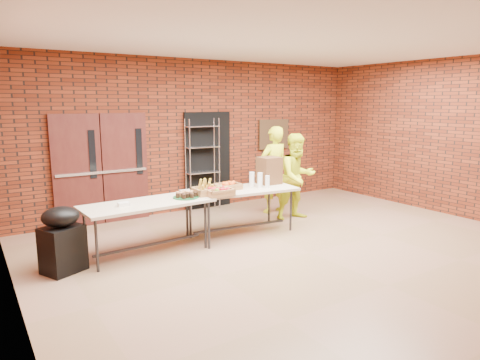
# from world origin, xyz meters

# --- Properties ---
(room) EXTENTS (8.08, 7.08, 3.28)m
(room) POSITION_xyz_m (0.00, 0.00, 1.60)
(room) COLOR #8E6E4C
(room) RESTS_ON ground
(double_doors) EXTENTS (1.78, 0.12, 2.10)m
(double_doors) POSITION_xyz_m (-2.20, 3.44, 1.05)
(double_doors) COLOR #4B1D15
(double_doors) RESTS_ON room
(dark_doorway) EXTENTS (1.10, 0.06, 2.10)m
(dark_doorway) POSITION_xyz_m (0.10, 3.46, 1.05)
(dark_doorway) COLOR black
(dark_doorway) RESTS_ON room
(bronze_plaque) EXTENTS (0.85, 0.04, 0.70)m
(bronze_plaque) POSITION_xyz_m (1.90, 3.45, 1.55)
(bronze_plaque) COLOR #422F1A
(bronze_plaque) RESTS_ON room
(wire_rack) EXTENTS (0.74, 0.31, 1.97)m
(wire_rack) POSITION_xyz_m (-0.10, 3.32, 0.98)
(wire_rack) COLOR silver
(wire_rack) RESTS_ON room
(table_left) EXTENTS (2.00, 0.93, 0.81)m
(table_left) POSITION_xyz_m (-2.10, 1.35, 0.74)
(table_left) COLOR beige
(table_left) RESTS_ON room
(table_right) EXTENTS (2.05, 1.04, 0.81)m
(table_right) POSITION_xyz_m (-0.38, 1.41, 0.74)
(table_right) COLOR beige
(table_right) RESTS_ON room
(basket_bananas) EXTENTS (0.47, 0.37, 0.15)m
(basket_bananas) POSITION_xyz_m (-1.06, 1.34, 0.87)
(basket_bananas) COLOR #AC8045
(basket_bananas) RESTS_ON table_right
(basket_oranges) EXTENTS (0.41, 0.32, 0.13)m
(basket_oranges) POSITION_xyz_m (-0.57, 1.50, 0.87)
(basket_oranges) COLOR #AC8045
(basket_oranges) RESTS_ON table_right
(basket_apples) EXTENTS (0.44, 0.34, 0.14)m
(basket_apples) POSITION_xyz_m (-0.95, 1.18, 0.87)
(basket_apples) COLOR #AC8045
(basket_apples) RESTS_ON table_right
(muffin_tray) EXTENTS (0.42, 0.42, 0.10)m
(muffin_tray) POSITION_xyz_m (-1.47, 1.31, 0.85)
(muffin_tray) COLOR #155025
(muffin_tray) RESTS_ON table_left
(napkin_box) EXTENTS (0.16, 0.11, 0.05)m
(napkin_box) POSITION_xyz_m (-2.48, 1.32, 0.83)
(napkin_box) COLOR white
(napkin_box) RESTS_ON table_left
(coffee_dispenser) EXTENTS (0.38, 0.34, 0.50)m
(coffee_dispenser) POSITION_xyz_m (0.33, 1.53, 1.06)
(coffee_dispenser) COLOR #53361C
(coffee_dispenser) RESTS_ON table_right
(cup_stack_front) EXTENTS (0.09, 0.09, 0.26)m
(cup_stack_front) POSITION_xyz_m (-0.02, 1.33, 0.94)
(cup_stack_front) COLOR white
(cup_stack_front) RESTS_ON table_right
(cup_stack_mid) EXTENTS (0.07, 0.07, 0.22)m
(cup_stack_mid) POSITION_xyz_m (0.06, 1.22, 0.92)
(cup_stack_mid) COLOR white
(cup_stack_mid) RESTS_ON table_right
(cup_stack_back) EXTENTS (0.09, 0.09, 0.27)m
(cup_stack_back) POSITION_xyz_m (-0.10, 1.46, 0.94)
(cup_stack_back) COLOR white
(cup_stack_back) RESTS_ON table_right
(covered_grill) EXTENTS (0.63, 0.59, 0.92)m
(covered_grill) POSITION_xyz_m (-3.36, 1.29, 0.46)
(covered_grill) COLOR black
(covered_grill) RESTS_ON room
(volunteer_woman) EXTENTS (0.67, 0.45, 1.82)m
(volunteer_woman) POSITION_xyz_m (1.04, 2.32, 0.91)
(volunteer_woman) COLOR yellow
(volunteer_woman) RESTS_ON room
(volunteer_man) EXTENTS (0.87, 0.70, 1.70)m
(volunteer_man) POSITION_xyz_m (1.11, 1.64, 0.85)
(volunteer_man) COLOR yellow
(volunteer_man) RESTS_ON room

